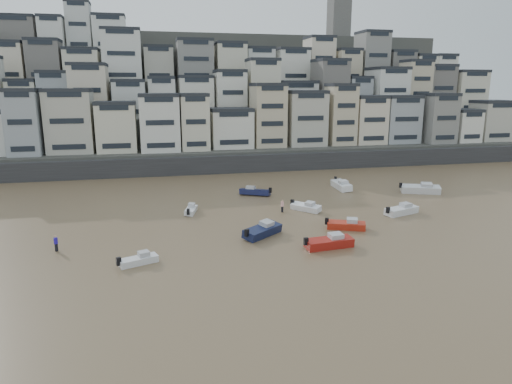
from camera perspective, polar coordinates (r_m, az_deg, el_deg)
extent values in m
plane|color=brown|center=(30.45, -0.39, -21.00)|extent=(400.00, 400.00, 0.00)
cube|color=#38383A|center=(92.21, -3.13, 3.56)|extent=(140.00, 3.00, 3.50)
cube|color=#4C4C47|center=(99.89, -0.99, 4.46)|extent=(140.00, 14.00, 4.00)
cube|color=#4C4C47|center=(111.17, -2.29, 6.90)|extent=(140.00, 14.00, 10.00)
cube|color=#4C4C47|center=(122.59, -3.36, 9.35)|extent=(140.00, 14.00, 18.00)
cube|color=#4C4C47|center=(134.23, -4.26, 11.37)|extent=(140.00, 16.00, 26.00)
cube|color=#4C4C47|center=(148.02, -5.13, 12.68)|extent=(140.00, 18.00, 32.00)
cube|color=#66635E|center=(158.54, 10.36, 21.63)|extent=(6.00, 6.00, 18.00)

